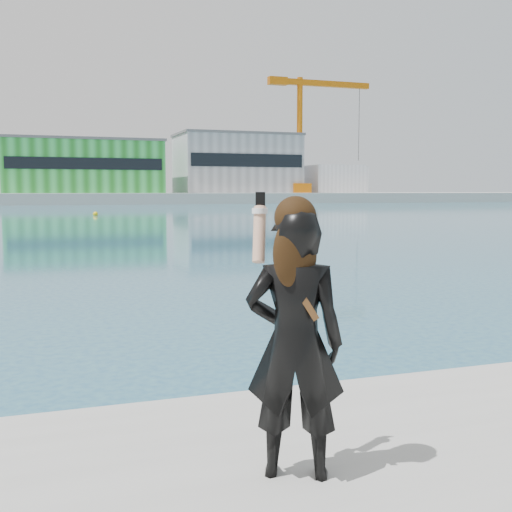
# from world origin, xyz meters

# --- Properties ---
(far_quay) EXTENTS (320.00, 40.00, 2.00)m
(far_quay) POSITION_xyz_m (0.00, 130.00, 1.00)
(far_quay) COLOR #9E9E99
(far_quay) RESTS_ON ground
(warehouse_green) EXTENTS (30.60, 16.36, 10.50)m
(warehouse_green) POSITION_xyz_m (8.00, 127.98, 7.26)
(warehouse_green) COLOR #218628
(warehouse_green) RESTS_ON far_quay
(warehouse_grey_right) EXTENTS (25.50, 15.35, 12.50)m
(warehouse_grey_right) POSITION_xyz_m (40.00, 127.98, 8.26)
(warehouse_grey_right) COLOR gray
(warehouse_grey_right) RESTS_ON far_quay
(ancillary_shed) EXTENTS (12.00, 10.00, 6.00)m
(ancillary_shed) POSITION_xyz_m (62.00, 126.00, 5.00)
(ancillary_shed) COLOR silver
(ancillary_shed) RESTS_ON far_quay
(dock_crane) EXTENTS (23.00, 4.00, 24.00)m
(dock_crane) POSITION_xyz_m (53.20, 122.00, 15.07)
(dock_crane) COLOR #C8630B
(dock_crane) RESTS_ON far_quay
(flagpole_right) EXTENTS (1.28, 0.16, 8.00)m
(flagpole_right) POSITION_xyz_m (22.09, 121.00, 6.54)
(flagpole_right) COLOR silver
(flagpole_right) RESTS_ON far_quay
(buoy_near) EXTENTS (0.50, 0.50, 0.50)m
(buoy_near) POSITION_xyz_m (4.25, 62.18, 0.00)
(buoy_near) COLOR yellow
(buoy_near) RESTS_ON ground
(woman) EXTENTS (0.70, 0.60, 1.71)m
(woman) POSITION_xyz_m (-0.32, -0.66, 1.67)
(woman) COLOR black
(woman) RESTS_ON near_quay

